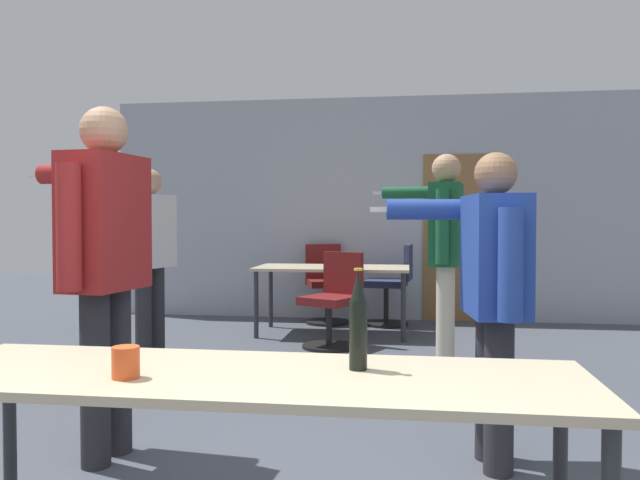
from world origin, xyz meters
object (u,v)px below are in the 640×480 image
Objects in this scene: person_near_casual at (444,239)px; office_chair_far_left at (326,286)px; office_chair_far_right at (333,303)px; beer_bottle at (358,322)px; person_center_tall at (103,248)px; office_chair_mid_tucked at (393,287)px; person_left_plaid at (148,246)px; drink_cup at (126,362)px; person_right_polo at (492,281)px.

office_chair_far_left is at bearing 39.41° from person_near_casual.
office_chair_far_right is 4.05m from beer_bottle.
person_center_tall reaches higher than office_chair_mid_tucked.
office_chair_far_right is at bearing -50.13° from person_left_plaid.
person_near_casual is 1.94× the size of office_chair_far_right.
person_center_tall is 1.38m from drink_cup.
drink_cup is at bearing -163.39° from beer_bottle.
person_left_plaid reaches higher than drink_cup.
beer_bottle is at bearing -133.25° from person_left_plaid.
office_chair_mid_tucked is (1.38, 4.37, -0.63)m from person_center_tall.
office_chair_mid_tucked is at bearing -11.80° from person_center_tall.
person_right_polo is at bearing -166.97° from person_near_casual.
person_center_tall is (0.73, -2.25, 0.08)m from person_left_plaid.
beer_bottle is at bearing 16.61° from drink_cup.
person_left_plaid is 3.04m from office_chair_mid_tucked.
drink_cup is at bearing 130.18° from person_right_polo.
person_near_casual is (-0.12, 2.06, 0.15)m from person_right_polo.
office_chair_far_right is 0.96× the size of office_chair_mid_tucked.
person_near_casual reaches higher than beer_bottle.
drink_cup is (-1.30, -1.34, -0.15)m from person_right_polo.
person_near_casual is 2.28m from office_chair_mid_tucked.
office_chair_far_right is at bearing -9.63° from person_center_tall.
person_center_tall is 18.19× the size of drink_cup.
person_near_casual is at bearing -2.50° from person_right_polo.
office_chair_far_left is at bearing -53.65° from office_chair_far_right.
office_chair_far_left is 9.48× the size of drink_cup.
person_left_plaid is 16.97× the size of drink_cup.
office_chair_far_left is at bearing -1.57° from person_center_tall.
office_chair_mid_tucked is at bearing 22.21° from person_near_casual.
office_chair_mid_tucked is at bearing -31.60° from person_left_plaid.
person_center_tall is at bearing 145.67° from beer_bottle.
person_near_casual reaches higher than office_chair_far_right.
person_center_tall is at bearing -148.80° from person_left_plaid.
office_chair_far_left is (0.57, 4.48, -0.64)m from person_center_tall.
person_center_tall is 1.89× the size of office_chair_mid_tucked.
person_right_polo is 4.26m from office_chair_mid_tucked.
office_chair_mid_tucked is at bearing 82.74° from drink_cup.
person_left_plaid is 0.93× the size of person_center_tall.
beer_bottle is (1.39, -0.95, -0.19)m from person_center_tall.
person_left_plaid is 3.84m from beer_bottle.
person_center_tall reaches higher than person_right_polo.
office_chair_far_right is 4.21m from drink_cup.
person_center_tall is at bearing 89.38° from person_right_polo.
office_chair_mid_tucked is (0.55, 1.34, 0.03)m from office_chair_far_right.
person_near_casual is at bearing 168.03° from office_chair_far_right.
person_left_plaid is 1.79× the size of office_chair_far_left.
office_chair_mid_tucked is at bearing 2.23° from person_right_polo.
office_chair_far_left reaches higher than drink_cup.
office_chair_far_left is at bearing 88.42° from office_chair_mid_tucked.
office_chair_mid_tucked is 9.60× the size of drink_cup.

